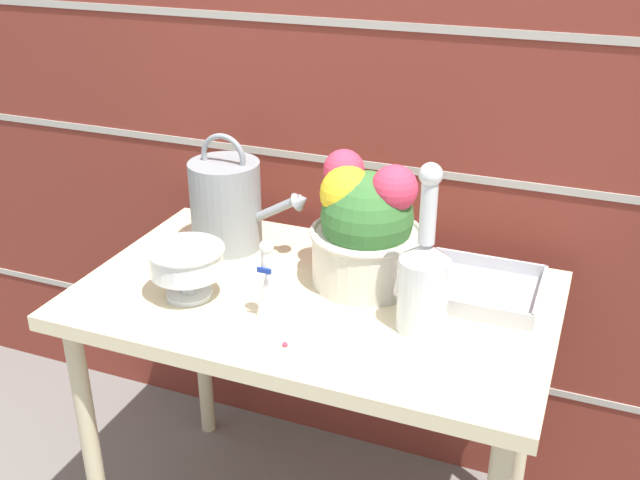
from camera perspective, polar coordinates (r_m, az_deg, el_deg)
name	(u,v)px	position (r m, az deg, el deg)	size (l,w,h in m)	color
brick_wall	(378,94)	(1.97, 4.42, 11.02)	(3.60, 0.08, 2.20)	maroon
patio_table	(315,324)	(1.76, -0.40, -6.41)	(1.08, 0.65, 0.74)	beige
watering_can	(227,203)	(1.91, -7.10, 2.78)	(0.33, 0.18, 0.30)	gray
crystal_pedestal_bowl	(187,263)	(1.69, -10.12, -1.74)	(0.17, 0.17, 0.12)	silver
flower_planter	(365,227)	(1.71, 3.48, 1.00)	(0.26, 0.26, 0.31)	beige
glass_decanter	(424,278)	(1.54, 7.92, -2.86)	(0.11, 0.11, 0.37)	silver
figurine_vase	(268,288)	(1.59, -4.01, -3.65)	(0.06, 0.06, 0.19)	white
wire_tray	(479,290)	(1.75, 12.04, -3.74)	(0.27, 0.25, 0.04)	#B7B7BC
fallen_petal	(285,345)	(1.53, -2.69, -7.96)	(0.01, 0.01, 0.01)	#E03856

